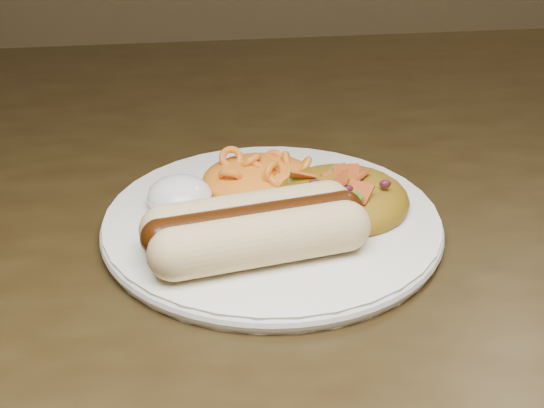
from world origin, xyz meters
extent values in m
cube|color=black|center=(0.00, 0.00, 0.73)|extent=(1.60, 0.90, 0.04)
cylinder|color=white|center=(0.01, -0.06, 0.76)|extent=(0.26, 0.26, 0.01)
cylinder|color=#F0CA88|center=(-0.01, -0.13, 0.78)|extent=(0.12, 0.06, 0.04)
cylinder|color=#F0CA88|center=(-0.01, -0.09, 0.78)|extent=(0.12, 0.06, 0.04)
cylinder|color=#3F1D06|center=(-0.01, -0.11, 0.79)|extent=(0.14, 0.05, 0.03)
ellipsoid|color=orange|center=(0.01, -0.01, 0.78)|extent=(0.12, 0.11, 0.04)
ellipsoid|color=white|center=(-0.06, -0.04, 0.78)|extent=(0.05, 0.05, 0.03)
ellipsoid|color=#BF4B0A|center=(0.06, -0.06, 0.78)|extent=(0.11, 0.10, 0.04)
camera|label=1|loc=(-0.05, -0.56, 1.05)|focal=50.00mm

